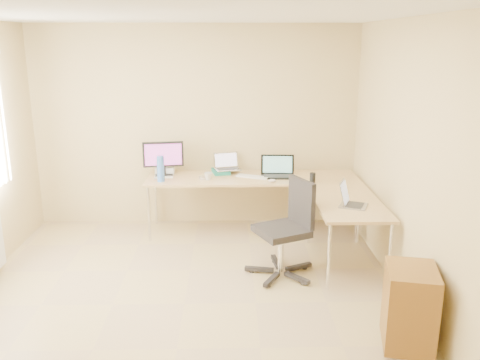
{
  "coord_description": "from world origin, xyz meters",
  "views": [
    {
      "loc": [
        0.43,
        -4.26,
        2.39
      ],
      "look_at": [
        0.55,
        1.1,
        0.9
      ],
      "focal_mm": 37.67,
      "sensor_mm": 36.0,
      "label": 1
    }
  ],
  "objects_px": {
    "desk_return": "(346,233)",
    "desk_fan": "(165,164)",
    "desk_main": "(252,204)",
    "office_chair": "(281,230)",
    "laptop_center": "(228,162)",
    "laptop_return": "(354,196)",
    "laptop_black": "(278,167)",
    "mug": "(208,176)",
    "cabinet": "(409,307)",
    "monitor": "(163,158)",
    "keyboard": "(252,177)",
    "water_bottle": "(161,169)"
  },
  "relations": [
    {
      "from": "desk_return",
      "to": "water_bottle",
      "type": "distance_m",
      "value": 2.32
    },
    {
      "from": "laptop_center",
      "to": "keyboard",
      "type": "bearing_deg",
      "value": -50.54
    },
    {
      "from": "mug",
      "to": "water_bottle",
      "type": "height_order",
      "value": "water_bottle"
    },
    {
      "from": "desk_main",
      "to": "desk_return",
      "type": "relative_size",
      "value": 2.04
    },
    {
      "from": "laptop_return",
      "to": "laptop_center",
      "type": "bearing_deg",
      "value": 66.76
    },
    {
      "from": "monitor",
      "to": "office_chair",
      "type": "height_order",
      "value": "monitor"
    },
    {
      "from": "laptop_center",
      "to": "laptop_black",
      "type": "xyz_separation_m",
      "value": [
        0.63,
        -0.2,
        -0.02
      ]
    },
    {
      "from": "desk_main",
      "to": "laptop_return",
      "type": "height_order",
      "value": "laptop_return"
    },
    {
      "from": "desk_fan",
      "to": "monitor",
      "type": "bearing_deg",
      "value": -70.31
    },
    {
      "from": "laptop_black",
      "to": "laptop_return",
      "type": "bearing_deg",
      "value": -57.83
    },
    {
      "from": "desk_main",
      "to": "laptop_return",
      "type": "relative_size",
      "value": 8.34
    },
    {
      "from": "desk_return",
      "to": "desk_fan",
      "type": "bearing_deg",
      "value": 150.27
    },
    {
      "from": "mug",
      "to": "laptop_return",
      "type": "distance_m",
      "value": 1.87
    },
    {
      "from": "laptop_return",
      "to": "mug",
      "type": "bearing_deg",
      "value": 79.04
    },
    {
      "from": "laptop_return",
      "to": "desk_return",
      "type": "bearing_deg",
      "value": 29.38
    },
    {
      "from": "monitor",
      "to": "laptop_return",
      "type": "height_order",
      "value": "monitor"
    },
    {
      "from": "desk_main",
      "to": "office_chair",
      "type": "xyz_separation_m",
      "value": [
        0.24,
        -1.26,
        0.14
      ]
    },
    {
      "from": "laptop_return",
      "to": "office_chair",
      "type": "height_order",
      "value": "office_chair"
    },
    {
      "from": "desk_fan",
      "to": "office_chair",
      "type": "height_order",
      "value": "office_chair"
    },
    {
      "from": "laptop_center",
      "to": "water_bottle",
      "type": "xyz_separation_m",
      "value": [
        -0.81,
        -0.38,
        0.01
      ]
    },
    {
      "from": "keyboard",
      "to": "office_chair",
      "type": "bearing_deg",
      "value": -54.94
    },
    {
      "from": "mug",
      "to": "laptop_return",
      "type": "relative_size",
      "value": 0.31
    },
    {
      "from": "monitor",
      "to": "mug",
      "type": "xyz_separation_m",
      "value": [
        0.57,
        -0.24,
        -0.17
      ]
    },
    {
      "from": "mug",
      "to": "laptop_return",
      "type": "height_order",
      "value": "laptop_return"
    },
    {
      "from": "mug",
      "to": "desk_fan",
      "type": "height_order",
      "value": "desk_fan"
    },
    {
      "from": "water_bottle",
      "to": "desk_fan",
      "type": "xyz_separation_m",
      "value": [
        0.0,
        0.38,
        -0.04
      ]
    },
    {
      "from": "laptop_center",
      "to": "cabinet",
      "type": "distance_m",
      "value": 3.17
    },
    {
      "from": "laptop_center",
      "to": "laptop_return",
      "type": "relative_size",
      "value": 1.02
    },
    {
      "from": "desk_return",
      "to": "laptop_return",
      "type": "height_order",
      "value": "laptop_return"
    },
    {
      "from": "mug",
      "to": "desk_fan",
      "type": "distance_m",
      "value": 0.66
    },
    {
      "from": "cabinet",
      "to": "office_chair",
      "type": "bearing_deg",
      "value": 135.88
    },
    {
      "from": "desk_return",
      "to": "water_bottle",
      "type": "relative_size",
      "value": 4.11
    },
    {
      "from": "laptop_return",
      "to": "cabinet",
      "type": "height_order",
      "value": "laptop_return"
    },
    {
      "from": "monitor",
      "to": "office_chair",
      "type": "xyz_separation_m",
      "value": [
        1.37,
        -1.37,
        -0.45
      ]
    },
    {
      "from": "monitor",
      "to": "laptop_center",
      "type": "height_order",
      "value": "monitor"
    },
    {
      "from": "desk_return",
      "to": "water_bottle",
      "type": "bearing_deg",
      "value": 158.66
    },
    {
      "from": "laptop_black",
      "to": "desk_fan",
      "type": "height_order",
      "value": "laptop_black"
    },
    {
      "from": "desk_main",
      "to": "keyboard",
      "type": "relative_size",
      "value": 6.5
    },
    {
      "from": "desk_return",
      "to": "laptop_black",
      "type": "bearing_deg",
      "value": 123.38
    },
    {
      "from": "laptop_black",
      "to": "desk_main",
      "type": "bearing_deg",
      "value": -178.07
    },
    {
      "from": "laptop_center",
      "to": "cabinet",
      "type": "xyz_separation_m",
      "value": [
        1.44,
        -2.78,
        -0.52
      ]
    },
    {
      "from": "desk_main",
      "to": "laptop_return",
      "type": "xyz_separation_m",
      "value": [
        0.99,
        -1.18,
        0.47
      ]
    },
    {
      "from": "laptop_center",
      "to": "keyboard",
      "type": "distance_m",
      "value": 0.41
    },
    {
      "from": "laptop_black",
      "to": "office_chair",
      "type": "distance_m",
      "value": 1.31
    },
    {
      "from": "laptop_black",
      "to": "water_bottle",
      "type": "height_order",
      "value": "water_bottle"
    },
    {
      "from": "laptop_black",
      "to": "cabinet",
      "type": "relative_size",
      "value": 0.65
    },
    {
      "from": "laptop_return",
      "to": "desk_main",
      "type": "bearing_deg",
      "value": 63.39
    },
    {
      "from": "desk_main",
      "to": "monitor",
      "type": "distance_m",
      "value": 1.27
    },
    {
      "from": "mug",
      "to": "keyboard",
      "type": "bearing_deg",
      "value": 10.98
    },
    {
      "from": "office_chair",
      "to": "laptop_center",
      "type": "bearing_deg",
      "value": 85.91
    }
  ]
}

